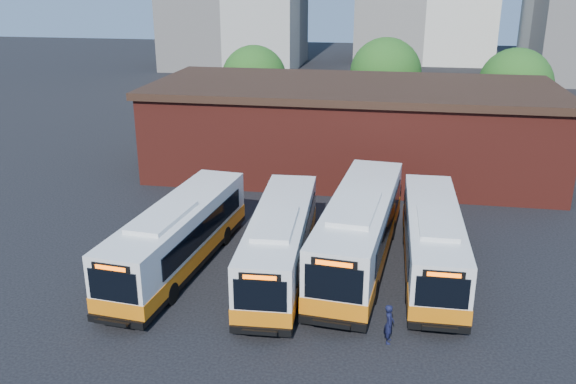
% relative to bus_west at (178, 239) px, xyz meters
% --- Properties ---
extents(ground, '(220.00, 220.00, 0.00)m').
position_rel_bus_west_xyz_m(ground, '(7.04, -2.49, -1.53)').
color(ground, black).
extents(bus_west, '(3.74, 12.53, 3.37)m').
position_rel_bus_west_xyz_m(bus_west, '(0.00, 0.00, 0.00)').
color(bus_west, silver).
rests_on(bus_west, ground).
extents(bus_midwest, '(3.13, 12.23, 3.30)m').
position_rel_bus_west_xyz_m(bus_midwest, '(5.00, 0.26, -0.03)').
color(bus_midwest, silver).
rests_on(bus_midwest, ground).
extents(bus_mideast, '(4.02, 13.73, 3.69)m').
position_rel_bus_west_xyz_m(bus_mideast, '(8.65, 1.92, 0.15)').
color(bus_mideast, silver).
rests_on(bus_mideast, ground).
extents(bus_east, '(2.67, 12.07, 3.27)m').
position_rel_bus_west_xyz_m(bus_east, '(12.18, 1.70, -0.04)').
color(bus_east, silver).
rests_on(bus_east, ground).
extents(transit_worker, '(0.40, 0.60, 1.64)m').
position_rel_bus_west_xyz_m(transit_worker, '(10.29, -4.80, -0.71)').
color(transit_worker, black).
rests_on(transit_worker, ground).
extents(depot_building, '(28.60, 12.60, 6.40)m').
position_rel_bus_west_xyz_m(depot_building, '(7.04, 17.51, 1.73)').
color(depot_building, '#5E1E16').
rests_on(depot_building, ground).
extents(tree_west, '(6.00, 6.00, 7.65)m').
position_rel_bus_west_xyz_m(tree_west, '(-2.96, 29.51, 3.12)').
color(tree_west, '#382314').
rests_on(tree_west, ground).
extents(tree_mid, '(6.56, 6.56, 8.36)m').
position_rel_bus_west_xyz_m(tree_mid, '(9.04, 31.51, 3.55)').
color(tree_mid, '#382314').
rests_on(tree_mid, ground).
extents(tree_east, '(6.24, 6.24, 7.96)m').
position_rel_bus_west_xyz_m(tree_east, '(20.04, 28.51, 3.30)').
color(tree_east, '#382314').
rests_on(tree_east, ground).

